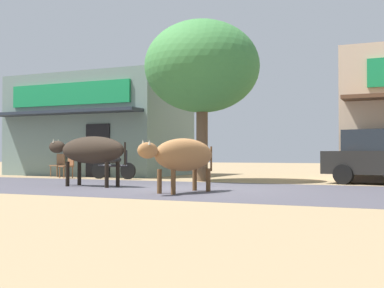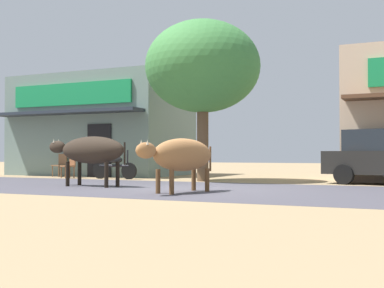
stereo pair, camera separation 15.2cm
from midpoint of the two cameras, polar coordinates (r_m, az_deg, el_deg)
name	(u,v)px [view 2 (the right image)]	position (r m, az deg, el deg)	size (l,w,h in m)	color
ground	(192,189)	(13.12, 0.31, -5.10)	(80.00, 80.00, 0.00)	#987E59
asphalt_road	(192,189)	(13.12, 0.31, -5.09)	(72.00, 6.27, 0.00)	#46434C
storefront_left_cafe	(102,126)	(22.91, -9.89, 1.98)	(7.19, 5.32, 4.29)	slate
roadside_tree	(203,67)	(17.22, 1.47, 8.65)	(3.87, 3.87, 5.41)	brown
parked_motorcycle	(115,166)	(18.65, -8.43, -2.49)	(1.83, 0.25, 1.05)	black
cow_near_brown	(91,151)	(14.42, -11.02, -0.72)	(2.68, 0.83, 1.40)	#2F251C
cow_far_dark	(181,155)	(11.86, -0.85, -1.28)	(1.15, 2.46, 1.27)	#9C683B
cafe_chair_near_tree	(69,164)	(19.75, -13.42, -2.26)	(0.59, 0.59, 0.92)	brown
cafe_chair_by_doorway	(60,164)	(21.06, -14.41, -2.18)	(0.49, 0.49, 0.92)	brown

